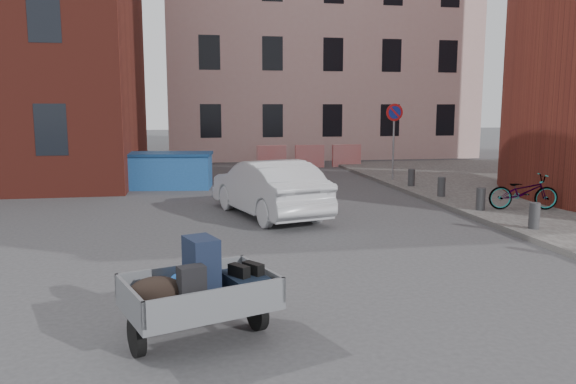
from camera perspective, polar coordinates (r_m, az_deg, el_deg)
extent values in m
plane|color=#38383A|center=(9.68, -3.19, -7.25)|extent=(120.00, 120.00, 0.00)
cube|color=#D0A5A0|center=(32.34, 2.78, 16.32)|extent=(16.00, 8.00, 14.00)
cylinder|color=gray|center=(20.08, 10.67, 4.96)|extent=(0.07, 0.07, 2.60)
cylinder|color=red|center=(20.03, 10.77, 7.95)|extent=(0.60, 0.03, 0.60)
cylinder|color=navy|center=(20.01, 10.79, 7.95)|extent=(0.44, 0.03, 0.44)
cylinder|color=#3A3A3D|center=(12.83, 23.74, -2.22)|extent=(0.22, 0.22, 0.55)
cylinder|color=#3A3A3D|center=(14.68, 18.99, -0.68)|extent=(0.22, 0.22, 0.55)
cylinder|color=#3A3A3D|center=(16.61, 15.32, 0.52)|extent=(0.22, 0.22, 0.55)
cylinder|color=#3A3A3D|center=(18.60, 12.43, 1.46)|extent=(0.22, 0.22, 0.55)
cube|color=red|center=(24.60, -1.65, 3.59)|extent=(1.30, 0.18, 1.00)
cube|color=red|center=(24.91, 2.22, 3.65)|extent=(1.30, 0.18, 1.00)
cube|color=red|center=(25.33, 5.99, 3.69)|extent=(1.30, 0.18, 1.00)
cylinder|color=black|center=(6.38, -15.12, -13.99)|extent=(0.24, 0.45, 0.44)
cylinder|color=black|center=(6.85, -3.16, -12.08)|extent=(0.24, 0.45, 0.44)
cube|color=slate|center=(6.50, -8.95, -11.10)|extent=(1.88, 1.58, 0.08)
cube|color=slate|center=(6.22, -15.82, -10.48)|extent=(0.41, 1.05, 0.28)
cube|color=slate|center=(6.74, -2.73, -8.66)|extent=(0.41, 1.05, 0.28)
cube|color=slate|center=(6.91, -10.60, -8.36)|extent=(1.52, 0.58, 0.28)
cube|color=slate|center=(5.97, -7.12, -11.02)|extent=(1.52, 0.58, 0.28)
cube|color=slate|center=(7.32, -11.53, -9.39)|extent=(0.31, 0.69, 0.06)
cube|color=#172037|center=(6.44, -8.78, -7.63)|extent=(0.44, 0.53, 0.70)
cube|color=black|center=(6.54, -4.53, -9.35)|extent=(0.58, 0.70, 0.25)
ellipsoid|color=black|center=(6.23, -13.19, -9.96)|extent=(0.69, 0.54, 0.36)
cube|color=black|center=(6.12, -9.75, -9.58)|extent=(0.32, 0.26, 0.48)
ellipsoid|color=#164FAA|center=(6.74, -10.48, -8.97)|extent=(0.44, 0.41, 0.24)
cube|color=black|center=(6.41, -5.00, -7.96)|extent=(0.24, 0.28, 0.13)
cube|color=black|center=(6.49, -3.55, -7.75)|extent=(0.24, 0.28, 0.13)
cube|color=#1D4B8B|center=(18.92, -11.98, 2.03)|extent=(2.86, 1.70, 1.08)
cube|color=navy|center=(18.86, -12.04, 3.80)|extent=(2.96, 1.80, 0.09)
imported|color=#B6B8BE|center=(13.72, -2.04, 0.42)|extent=(2.58, 4.43, 1.38)
imported|color=black|center=(15.11, 22.79, 0.02)|extent=(1.78, 0.92, 0.89)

